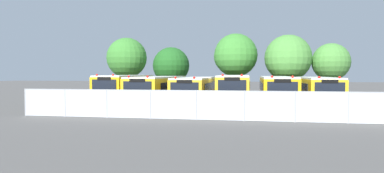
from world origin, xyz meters
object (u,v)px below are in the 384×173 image
object	(u,v)px
tree_3	(288,58)
school_bus_4	(277,90)
school_bus_1	(159,89)
school_bus_3	(235,89)
school_bus_2	(196,90)
school_bus_0	(126,88)
tree_1	(170,65)
tree_0	(126,58)
school_bus_5	(316,91)
traffic_cone	(140,112)
tree_2	(234,56)
tree_4	(330,61)

from	to	relation	value
tree_3	school_bus_4	bearing A→B (deg)	-102.00
school_bus_1	school_bus_4	bearing A→B (deg)	-179.31
school_bus_3	school_bus_2	bearing A→B (deg)	-3.25
school_bus_0	tree_1	size ratio (longest dim) A/B	1.65
school_bus_0	tree_0	distance (m)	8.40
school_bus_3	tree_0	distance (m)	14.80
school_bus_1	school_bus_5	size ratio (longest dim) A/B	1.16
tree_0	traffic_cone	distance (m)	17.72
school_bus_2	school_bus_4	size ratio (longest dim) A/B	1.04
school_bus_5	tree_3	xyz separation A→B (m)	(-1.48, 7.36, 2.93)
school_bus_5	traffic_cone	world-z (taller)	school_bus_5
school_bus_0	tree_3	distance (m)	16.53
school_bus_2	tree_2	world-z (taller)	tree_2
school_bus_3	tree_4	bearing A→B (deg)	-140.16
school_bus_2	tree_4	distance (m)	14.77
tree_1	school_bus_3	bearing A→B (deg)	-50.75
tree_0	tree_3	distance (m)	17.40
school_bus_3	school_bus_4	bearing A→B (deg)	176.42
tree_1	tree_4	size ratio (longest dim) A/B	0.99
school_bus_1	school_bus_5	bearing A→B (deg)	-178.17
school_bus_4	tree_2	distance (m)	9.55
school_bus_3	school_bus_4	size ratio (longest dim) A/B	0.89
tree_2	tree_4	distance (m)	9.62
school_bus_2	traffic_cone	world-z (taller)	school_bus_2
school_bus_0	school_bus_5	size ratio (longest dim) A/B	0.99
school_bus_1	school_bus_5	world-z (taller)	school_bus_1
school_bus_1	school_bus_3	xyz separation A→B (m)	(6.46, 0.18, 0.05)
school_bus_0	tree_2	bearing A→B (deg)	-139.62
traffic_cone	school_bus_2	bearing A→B (deg)	75.74
school_bus_4	tree_2	bearing A→B (deg)	-64.82
school_bus_3	traffic_cone	size ratio (longest dim) A/B	14.35
school_bus_0	school_bus_4	size ratio (longest dim) A/B	0.88
school_bus_4	tree_3	xyz separation A→B (m)	(1.62, 7.63, 2.91)
school_bus_1	school_bus_2	world-z (taller)	school_bus_1
tree_3	school_bus_3	bearing A→B (deg)	-123.81
school_bus_5	tree_1	size ratio (longest dim) A/B	1.67
school_bus_3	school_bus_4	world-z (taller)	school_bus_3
school_bus_1	school_bus_3	bearing A→B (deg)	-177.86
school_bus_4	traffic_cone	bearing A→B (deg)	42.16
school_bus_1	school_bus_3	size ratio (longest dim) A/B	1.15
school_bus_2	tree_0	size ratio (longest dim) A/B	1.68
school_bus_3	traffic_cone	bearing A→B (deg)	55.89
tree_2	tree_4	xyz separation A→B (m)	(9.60, -0.12, -0.66)
school_bus_1	tree_3	bearing A→B (deg)	-145.72
tree_1	tree_0	bearing A→B (deg)	-155.47
tree_0	tree_3	xyz separation A→B (m)	(17.40, -0.03, -0.15)
school_bus_0	school_bus_3	bearing A→B (deg)	178.56
tree_2	tree_1	bearing A→B (deg)	167.41
school_bus_1	tree_4	world-z (taller)	tree_4
school_bus_0	school_bus_4	xyz separation A→B (m)	(12.94, -0.36, -0.04)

